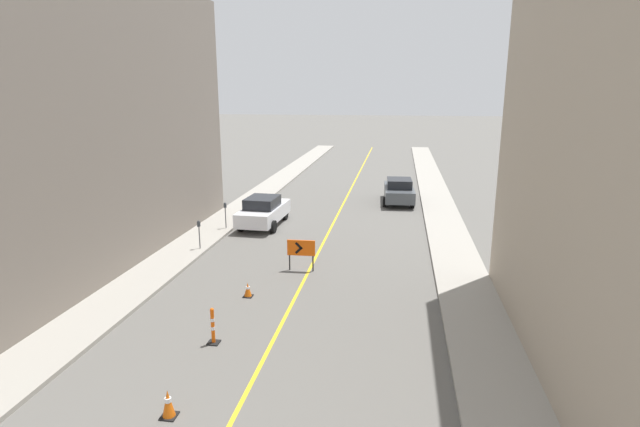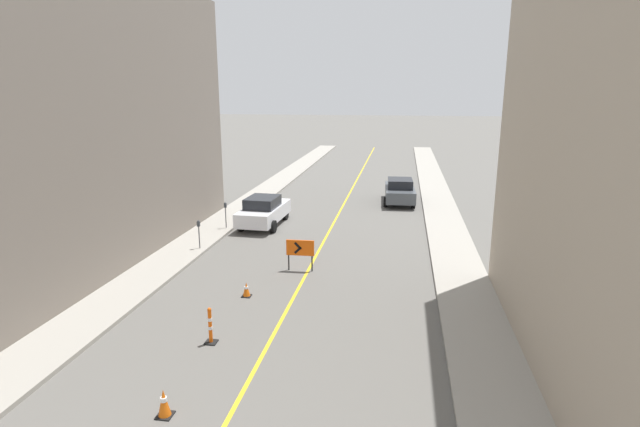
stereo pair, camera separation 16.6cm
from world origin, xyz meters
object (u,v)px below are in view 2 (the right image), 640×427
at_px(delineator_post_rear, 210,328).
at_px(arrow_barricade_primary, 300,249).
at_px(traffic_cone_third, 246,290).
at_px(parked_car_curb_mid, 400,191).
at_px(parking_meter_near_curb, 225,210).
at_px(parked_car_curb_near, 264,211).
at_px(traffic_cone_second, 164,403).
at_px(parking_meter_far_curb, 199,229).

relative_size(delineator_post_rear, arrow_barricade_primary, 0.86).
xyz_separation_m(delineator_post_rear, arrow_barricade_primary, (1.34, 6.23, 0.44)).
relative_size(traffic_cone_third, parked_car_curb_mid, 0.12).
distance_m(delineator_post_rear, parking_meter_near_curb, 12.03).
bearing_deg(parked_car_curb_mid, delineator_post_rear, -107.69).
relative_size(arrow_barricade_primary, parking_meter_near_curb, 0.94).
bearing_deg(traffic_cone_third, delineator_post_rear, -89.84).
height_order(parked_car_curb_near, parked_car_curb_mid, same).
bearing_deg(traffic_cone_second, delineator_post_rear, 93.80).
bearing_deg(delineator_post_rear, parked_car_curb_mid, 75.21).
distance_m(parked_car_curb_near, parked_car_curb_mid, 9.81).
height_order(delineator_post_rear, arrow_barricade_primary, arrow_barricade_primary).
distance_m(traffic_cone_third, parked_car_curb_mid, 16.89).
xyz_separation_m(traffic_cone_third, delineator_post_rear, (0.01, -3.37, 0.21)).
xyz_separation_m(traffic_cone_second, delineator_post_rear, (-0.22, 3.32, 0.14)).
xyz_separation_m(parked_car_curb_near, parking_meter_far_curb, (-1.67, -4.72, 0.25)).
bearing_deg(parking_meter_near_curb, traffic_cone_third, -65.73).
xyz_separation_m(parked_car_curb_mid, parking_meter_near_curb, (-8.78, -8.00, 0.29)).
xyz_separation_m(delineator_post_rear, parking_meter_near_curb, (-3.65, 11.45, 0.62)).
distance_m(arrow_barricade_primary, parking_meter_near_curb, 7.22).
height_order(traffic_cone_second, delineator_post_rear, delineator_post_rear).
distance_m(traffic_cone_third, parking_meter_near_curb, 8.90).
bearing_deg(parking_meter_near_curb, delineator_post_rear, -72.31).
xyz_separation_m(parking_meter_near_curb, parking_meter_far_curb, (-0.00, -3.47, -0.04)).
bearing_deg(parked_car_curb_near, parked_car_curb_mid, 46.38).
relative_size(traffic_cone_second, delineator_post_rear, 0.60).
xyz_separation_m(traffic_cone_second, parking_meter_far_curb, (-3.87, 11.30, 0.72)).
xyz_separation_m(traffic_cone_third, parking_meter_far_curb, (-3.64, 4.61, 0.79)).
xyz_separation_m(traffic_cone_second, parked_car_curb_near, (-2.20, 16.01, 0.47)).
relative_size(traffic_cone_third, delineator_post_rear, 0.47).
relative_size(traffic_cone_third, arrow_barricade_primary, 0.41).
xyz_separation_m(traffic_cone_third, parking_meter_near_curb, (-3.64, 8.08, 0.83)).
bearing_deg(delineator_post_rear, traffic_cone_third, 90.16).
height_order(delineator_post_rear, parked_car_curb_near, parked_car_curb_near).
bearing_deg(traffic_cone_third, parked_car_curb_mid, 72.26).
relative_size(traffic_cone_second, parked_car_curb_near, 0.15).
relative_size(arrow_barricade_primary, parked_car_curb_mid, 0.29).
bearing_deg(arrow_barricade_primary, parking_meter_far_curb, 159.03).
bearing_deg(traffic_cone_third, parking_meter_far_curb, 128.33).
relative_size(parking_meter_near_curb, parking_meter_far_curb, 1.05).
bearing_deg(traffic_cone_second, parked_car_curb_mid, 77.82).
bearing_deg(parking_meter_far_curb, traffic_cone_third, -51.67).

